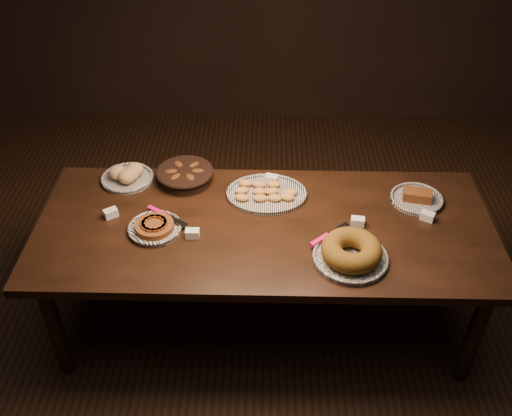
{
  "coord_description": "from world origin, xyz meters",
  "views": [
    {
      "loc": [
        0.01,
        -2.28,
        2.68
      ],
      "look_at": [
        -0.05,
        0.05,
        0.82
      ],
      "focal_mm": 40.0,
      "sensor_mm": 36.0,
      "label": 1
    }
  ],
  "objects_px": {
    "buffet_table": "(265,235)",
    "apple_tart_plate": "(155,227)",
    "bundt_cake_plate": "(351,252)",
    "madeleine_platter": "(266,193)"
  },
  "relations": [
    {
      "from": "madeleine_platter",
      "to": "bundt_cake_plate",
      "type": "relative_size",
      "value": 1.01
    },
    {
      "from": "buffet_table",
      "to": "bundt_cake_plate",
      "type": "relative_size",
      "value": 5.46
    },
    {
      "from": "bundt_cake_plate",
      "to": "buffet_table",
      "type": "bearing_deg",
      "value": 147.97
    },
    {
      "from": "buffet_table",
      "to": "bundt_cake_plate",
      "type": "height_order",
      "value": "bundt_cake_plate"
    },
    {
      "from": "buffet_table",
      "to": "apple_tart_plate",
      "type": "relative_size",
      "value": 7.67
    },
    {
      "from": "buffet_table",
      "to": "madeleine_platter",
      "type": "xyz_separation_m",
      "value": [
        0.0,
        0.25,
        0.09
      ]
    },
    {
      "from": "buffet_table",
      "to": "bundt_cake_plate",
      "type": "bearing_deg",
      "value": -31.34
    },
    {
      "from": "buffet_table",
      "to": "bundt_cake_plate",
      "type": "xyz_separation_m",
      "value": [
        0.42,
        -0.25,
        0.12
      ]
    },
    {
      "from": "buffet_table",
      "to": "bundt_cake_plate",
      "type": "distance_m",
      "value": 0.5
    },
    {
      "from": "apple_tart_plate",
      "to": "bundt_cake_plate",
      "type": "height_order",
      "value": "bundt_cake_plate"
    }
  ]
}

